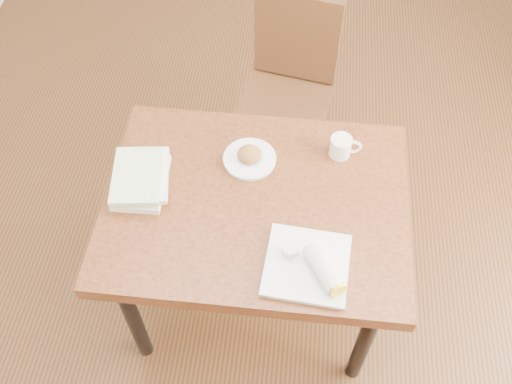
# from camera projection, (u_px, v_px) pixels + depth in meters

# --- Properties ---
(ground) EXTENTS (4.00, 5.00, 0.01)m
(ground) POSITION_uv_depth(u_px,v_px,m) (256.00, 294.00, 2.67)
(ground) COLOR #472814
(ground) RESTS_ON ground
(table) EXTENTS (1.10, 0.84, 0.75)m
(table) POSITION_uv_depth(u_px,v_px,m) (256.00, 214.00, 2.13)
(table) COLOR brown
(table) RESTS_ON ground
(chair_far) EXTENTS (0.49, 0.49, 0.95)m
(chair_far) POSITION_uv_depth(u_px,v_px,m) (289.00, 82.00, 2.72)
(chair_far) COLOR #402412
(chair_far) RESTS_ON ground
(plate_scone) EXTENTS (0.20, 0.20, 0.06)m
(plate_scone) POSITION_uv_depth(u_px,v_px,m) (250.00, 157.00, 2.15)
(plate_scone) COLOR white
(plate_scone) RESTS_ON table
(coffee_mug) EXTENTS (0.12, 0.08, 0.08)m
(coffee_mug) POSITION_uv_depth(u_px,v_px,m) (342.00, 146.00, 2.15)
(coffee_mug) COLOR white
(coffee_mug) RESTS_ON table
(plate_burrito) EXTENTS (0.29, 0.29, 0.09)m
(plate_burrito) POSITION_uv_depth(u_px,v_px,m) (312.00, 266.00, 1.87)
(plate_burrito) COLOR white
(plate_burrito) RESTS_ON table
(book_stack) EXTENTS (0.23, 0.29, 0.07)m
(book_stack) POSITION_uv_depth(u_px,v_px,m) (141.00, 178.00, 2.07)
(book_stack) COLOR white
(book_stack) RESTS_ON table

